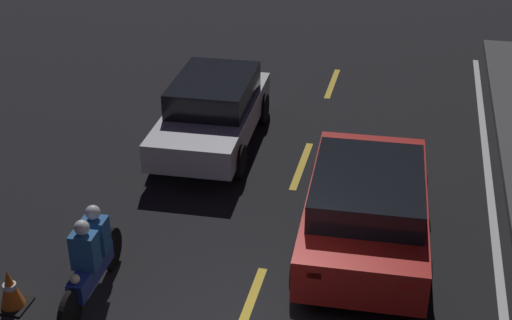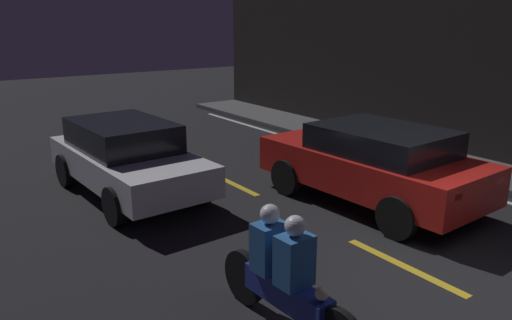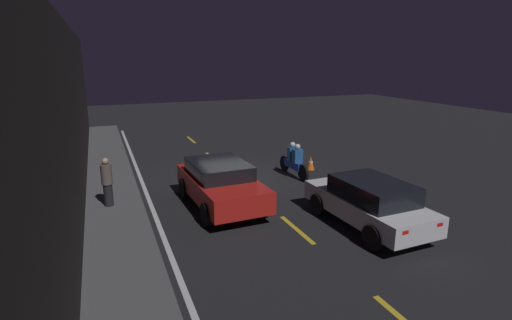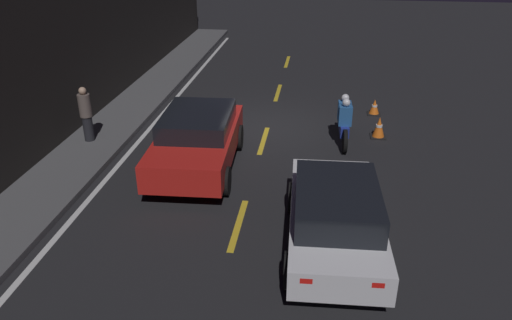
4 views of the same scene
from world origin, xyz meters
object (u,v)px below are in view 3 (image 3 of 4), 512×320
object	(u,v)px
sedan_white	(369,202)
traffic_cone_near	(311,163)
taxi_red	(221,183)
motorcycle	(294,161)
pedestrian	(107,182)
traffic_cone_mid	(291,155)

from	to	relation	value
sedan_white	traffic_cone_near	size ratio (longest dim) A/B	6.61
taxi_red	traffic_cone_near	distance (m)	5.52
traffic_cone_near	motorcycle	bearing A→B (deg)	116.20
traffic_cone_near	pedestrian	xyz separation A→B (m)	(-1.68, 8.22, 0.64)
traffic_cone_near	traffic_cone_mid	distance (m)	1.96
motorcycle	pedestrian	xyz separation A→B (m)	(-1.16, 7.16, 0.29)
motorcycle	taxi_red	bearing A→B (deg)	117.11
traffic_cone_mid	pedestrian	bearing A→B (deg)	113.76
taxi_red	traffic_cone_near	bearing A→B (deg)	116.31
taxi_red	sedan_white	bearing A→B (deg)	45.35
motorcycle	traffic_cone_mid	distance (m)	2.73
traffic_cone_mid	pedestrian	world-z (taller)	pedestrian
sedan_white	taxi_red	world-z (taller)	taxi_red
sedan_white	motorcycle	xyz separation A→B (m)	(5.25, -0.30, -0.10)
motorcycle	traffic_cone_mid	size ratio (longest dim) A/B	4.43
sedan_white	taxi_red	distance (m)	4.65
sedan_white	pedestrian	world-z (taller)	pedestrian
pedestrian	traffic_cone_near	bearing A→B (deg)	-78.48
motorcycle	pedestrian	bearing A→B (deg)	96.60
sedan_white	pedestrian	xyz separation A→B (m)	(4.10, 6.86, 0.18)
motorcycle	pedestrian	size ratio (longest dim) A/B	1.42
taxi_red	motorcycle	distance (m)	4.32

